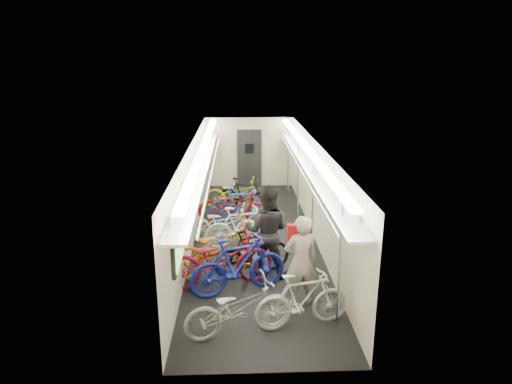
{
  "coord_description": "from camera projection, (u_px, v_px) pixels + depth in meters",
  "views": [
    {
      "loc": [
        -0.4,
        -10.53,
        4.34
      ],
      "look_at": [
        0.04,
        0.29,
        1.15
      ],
      "focal_mm": 32.0,
      "sensor_mm": 36.0,
      "label": 1
    }
  ],
  "objects": [
    {
      "name": "train_car_shell",
      "position": [
        239.0,
        168.0,
        11.54
      ],
      "size": [
        10.0,
        10.0,
        10.0
      ],
      "color": "black",
      "rests_on": "ground"
    },
    {
      "name": "bicycle_0",
      "position": [
        239.0,
        308.0,
        7.34
      ],
      "size": [
        1.91,
        1.13,
        0.95
      ],
      "primitive_type": "imported",
      "rotation": [
        0.0,
        0.0,
        1.87
      ],
      "color": "#9D9CA1",
      "rests_on": "ground"
    },
    {
      "name": "bicycle_1",
      "position": [
        238.0,
        265.0,
        8.61
      ],
      "size": [
        1.99,
        1.16,
        1.16
      ],
      "primitive_type": "imported",
      "rotation": [
        0.0,
        0.0,
        1.92
      ],
      "color": "#19249B",
      "rests_on": "ground"
    },
    {
      "name": "bicycle_2",
      "position": [
        219.0,
        259.0,
        8.9
      ],
      "size": [
        2.27,
        1.2,
        1.13
      ],
      "primitive_type": "imported",
      "rotation": [
        0.0,
        0.0,
        1.79
      ],
      "color": "maroon",
      "rests_on": "ground"
    },
    {
      "name": "bicycle_3",
      "position": [
        253.0,
        252.0,
        9.39
      ],
      "size": [
        1.74,
        1.03,
        1.01
      ],
      "primitive_type": "imported",
      "rotation": [
        0.0,
        0.0,
        1.93
      ],
      "color": "black",
      "rests_on": "ground"
    },
    {
      "name": "bicycle_4",
      "position": [
        219.0,
        247.0,
        9.42
      ],
      "size": [
        2.32,
        1.61,
        1.16
      ],
      "primitive_type": "imported",
      "rotation": [
        0.0,
        0.0,
        2.0
      ],
      "color": "#C07212",
      "rests_on": "ground"
    },
    {
      "name": "bicycle_5",
      "position": [
        240.0,
        227.0,
        10.75
      ],
      "size": [
        1.76,
        0.78,
        1.02
      ],
      "primitive_type": "imported",
      "rotation": [
        0.0,
        0.0,
        1.75
      ],
      "color": "white",
      "rests_on": "ground"
    },
    {
      "name": "bicycle_6",
      "position": [
        223.0,
        224.0,
        11.05
      ],
      "size": [
        1.87,
        0.87,
        0.95
      ],
      "primitive_type": "imported",
      "rotation": [
        0.0,
        0.0,
        1.43
      ],
      "color": "silver",
      "rests_on": "ground"
    },
    {
      "name": "bicycle_7",
      "position": [
        240.0,
        206.0,
        12.28
      ],
      "size": [
        1.74,
        0.52,
        1.04
      ],
      "primitive_type": "imported",
      "rotation": [
        0.0,
        0.0,
        1.59
      ],
      "color": "#1C3AAD",
      "rests_on": "ground"
    },
    {
      "name": "bicycle_8",
      "position": [
        233.0,
        206.0,
        12.26
      ],
      "size": [
        2.01,
        0.95,
        1.02
      ],
      "primitive_type": "imported",
      "rotation": [
        0.0,
        0.0,
        1.42
      ],
      "color": "maroon",
      "rests_on": "ground"
    },
    {
      "name": "bicycle_9",
      "position": [
        245.0,
        195.0,
        13.32
      ],
      "size": [
        1.72,
        1.01,
        1.0
      ],
      "primitive_type": "imported",
      "rotation": [
        0.0,
        0.0,
        1.22
      ],
      "color": "black",
      "rests_on": "ground"
    },
    {
      "name": "bicycle_10",
      "position": [
        236.0,
        194.0,
        13.44
      ],
      "size": [
        1.93,
        0.95,
        0.97
      ],
      "primitive_type": "imported",
      "rotation": [
        0.0,
        0.0,
        1.4
      ],
      "color": "#B2C112",
      "rests_on": "ground"
    },
    {
      "name": "bicycle_11",
      "position": [
        302.0,
        300.0,
        7.54
      ],
      "size": [
        1.71,
        0.82,
        0.99
      ],
      "primitive_type": "imported",
      "rotation": [
        0.0,
        0.0,
        1.8
      ],
      "color": "silver",
      "rests_on": "ground"
    },
    {
      "name": "passenger_near",
      "position": [
        301.0,
        261.0,
        8.13
      ],
      "size": [
        0.69,
        0.53,
        1.71
      ],
      "primitive_type": "imported",
      "rotation": [
        0.0,
        0.0,
        3.34
      ],
      "color": "gray",
      "rests_on": "ground"
    },
    {
      "name": "passenger_mid",
      "position": [
        267.0,
        231.0,
        9.25
      ],
      "size": [
        1.08,
        0.93,
        1.92
      ],
      "primitive_type": "imported",
      "rotation": [
        0.0,
        0.0,
        2.9
      ],
      "color": "black",
      "rests_on": "ground"
    },
    {
      "name": "backpack",
      "position": [
        294.0,
        235.0,
        8.23
      ],
      "size": [
        0.26,
        0.15,
        0.38
      ],
      "primitive_type": "cube",
      "rotation": [
        0.0,
        0.0,
        -0.02
      ],
      "color": "#B11115",
      "rests_on": "passenger_near"
    }
  ]
}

